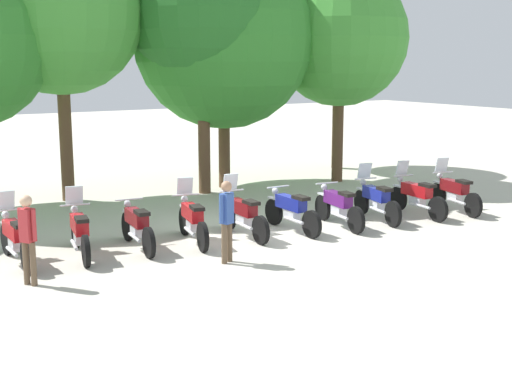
{
  "coord_description": "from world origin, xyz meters",
  "views": [
    {
      "loc": [
        -8.48,
        -13.16,
        3.95
      ],
      "look_at": [
        0.0,
        0.5,
        0.9
      ],
      "focal_mm": 48.82,
      "sensor_mm": 36.0,
      "label": 1
    }
  ],
  "objects_px": {
    "motorcycle_9": "(454,192)",
    "tree_6": "(339,50)",
    "motorcycle_8": "(416,196)",
    "motorcycle_3": "(192,220)",
    "motorcycle_6": "(338,206)",
    "motorcycle_5": "(291,210)",
    "motorcycle_4": "(243,214)",
    "tree_2": "(59,10)",
    "tree_4": "(223,38)",
    "tree_5": "(340,38)",
    "tree_3": "(202,12)",
    "motorcycle_0": "(15,238)",
    "person_1": "(227,215)",
    "motorcycle_1": "(80,232)",
    "motorcycle_2": "(137,226)",
    "person_0": "(28,233)",
    "motorcycle_7": "(376,200)"
  },
  "relations": [
    {
      "from": "tree_5",
      "to": "tree_6",
      "type": "relative_size",
      "value": 1.1
    },
    {
      "from": "motorcycle_0",
      "to": "motorcycle_1",
      "type": "xyz_separation_m",
      "value": [
        1.23,
        -0.19,
        0.0
      ]
    },
    {
      "from": "motorcycle_9",
      "to": "motorcycle_8",
      "type": "bearing_deg",
      "value": 95.47
    },
    {
      "from": "motorcycle_9",
      "to": "tree_6",
      "type": "relative_size",
      "value": 0.35
    },
    {
      "from": "motorcycle_6",
      "to": "tree_5",
      "type": "distance_m",
      "value": 7.64
    },
    {
      "from": "tree_4",
      "to": "motorcycle_9",
      "type": "bearing_deg",
      "value": -61.86
    },
    {
      "from": "motorcycle_4",
      "to": "tree_4",
      "type": "xyz_separation_m",
      "value": [
        2.73,
        5.72,
        4.1
      ]
    },
    {
      "from": "tree_4",
      "to": "motorcycle_2",
      "type": "bearing_deg",
      "value": -133.58
    },
    {
      "from": "motorcycle_5",
      "to": "motorcycle_7",
      "type": "relative_size",
      "value": 1.01
    },
    {
      "from": "tree_2",
      "to": "motorcycle_0",
      "type": "bearing_deg",
      "value": -116.07
    },
    {
      "from": "motorcycle_6",
      "to": "motorcycle_9",
      "type": "xyz_separation_m",
      "value": [
        3.68,
        -0.28,
        0.01
      ]
    },
    {
      "from": "motorcycle_1",
      "to": "tree_5",
      "type": "distance_m",
      "value": 11.73
    },
    {
      "from": "motorcycle_9",
      "to": "tree_3",
      "type": "bearing_deg",
      "value": 49.07
    },
    {
      "from": "motorcycle_9",
      "to": "tree_3",
      "type": "distance_m",
      "value": 8.73
    },
    {
      "from": "motorcycle_4",
      "to": "tree_3",
      "type": "distance_m",
      "value": 7.26
    },
    {
      "from": "motorcycle_8",
      "to": "tree_3",
      "type": "relative_size",
      "value": 0.29
    },
    {
      "from": "motorcycle_4",
      "to": "motorcycle_8",
      "type": "distance_m",
      "value": 4.93
    },
    {
      "from": "motorcycle_4",
      "to": "motorcycle_7",
      "type": "xyz_separation_m",
      "value": [
        3.68,
        -0.34,
        0.0
      ]
    },
    {
      "from": "motorcycle_1",
      "to": "motorcycle_8",
      "type": "distance_m",
      "value": 8.61
    },
    {
      "from": "motorcycle_6",
      "to": "tree_4",
      "type": "xyz_separation_m",
      "value": [
        0.27,
        6.09,
        4.12
      ]
    },
    {
      "from": "motorcycle_5",
      "to": "tree_5",
      "type": "xyz_separation_m",
      "value": [
        5.19,
        4.84,
        4.14
      ]
    },
    {
      "from": "motorcycle_1",
      "to": "motorcycle_6",
      "type": "relative_size",
      "value": 1.0
    },
    {
      "from": "motorcycle_9",
      "to": "person_0",
      "type": "distance_m",
      "value": 11.15
    },
    {
      "from": "motorcycle_5",
      "to": "tree_4",
      "type": "relative_size",
      "value": 0.3
    },
    {
      "from": "motorcycle_2",
      "to": "motorcycle_6",
      "type": "height_order",
      "value": "same"
    },
    {
      "from": "person_0",
      "to": "tree_6",
      "type": "relative_size",
      "value": 0.26
    },
    {
      "from": "motorcycle_1",
      "to": "tree_4",
      "type": "bearing_deg",
      "value": -39.85
    },
    {
      "from": "motorcycle_2",
      "to": "motorcycle_7",
      "type": "distance_m",
      "value": 6.16
    },
    {
      "from": "motorcycle_8",
      "to": "tree_6",
      "type": "height_order",
      "value": "tree_6"
    },
    {
      "from": "motorcycle_8",
      "to": "motorcycle_9",
      "type": "xyz_separation_m",
      "value": [
        1.23,
        -0.14,
        0.0
      ]
    },
    {
      "from": "motorcycle_4",
      "to": "tree_2",
      "type": "bearing_deg",
      "value": 21.27
    },
    {
      "from": "motorcycle_2",
      "to": "person_1",
      "type": "relative_size",
      "value": 1.33
    },
    {
      "from": "tree_5",
      "to": "motorcycle_1",
      "type": "bearing_deg",
      "value": -156.72
    },
    {
      "from": "tree_3",
      "to": "tree_5",
      "type": "relative_size",
      "value": 1.1
    },
    {
      "from": "motorcycle_4",
      "to": "motorcycle_9",
      "type": "bearing_deg",
      "value": -93.45
    },
    {
      "from": "tree_3",
      "to": "motorcycle_0",
      "type": "bearing_deg",
      "value": -145.08
    },
    {
      "from": "motorcycle_5",
      "to": "motorcycle_8",
      "type": "xyz_separation_m",
      "value": [
        3.68,
        -0.35,
        0.01
      ]
    },
    {
      "from": "tree_2",
      "to": "tree_3",
      "type": "height_order",
      "value": "tree_2"
    },
    {
      "from": "motorcycle_1",
      "to": "tree_4",
      "type": "distance_m",
      "value": 9.3
    },
    {
      "from": "motorcycle_5",
      "to": "motorcycle_9",
      "type": "distance_m",
      "value": 4.93
    },
    {
      "from": "motorcycle_4",
      "to": "tree_3",
      "type": "relative_size",
      "value": 0.29
    },
    {
      "from": "motorcycle_4",
      "to": "tree_5",
      "type": "xyz_separation_m",
      "value": [
        6.42,
        4.68,
        4.12
      ]
    },
    {
      "from": "motorcycle_5",
      "to": "motorcycle_9",
      "type": "xyz_separation_m",
      "value": [
        4.91,
        -0.48,
        0.01
      ]
    },
    {
      "from": "motorcycle_6",
      "to": "tree_5",
      "type": "relative_size",
      "value": 0.32
    },
    {
      "from": "motorcycle_3",
      "to": "motorcycle_6",
      "type": "relative_size",
      "value": 0.99
    },
    {
      "from": "motorcycle_3",
      "to": "motorcycle_5",
      "type": "height_order",
      "value": "motorcycle_3"
    },
    {
      "from": "tree_4",
      "to": "motorcycle_6",
      "type": "bearing_deg",
      "value": -92.58
    },
    {
      "from": "tree_4",
      "to": "tree_5",
      "type": "bearing_deg",
      "value": -15.66
    },
    {
      "from": "motorcycle_3",
      "to": "tree_6",
      "type": "bearing_deg",
      "value": -42.37
    },
    {
      "from": "person_1",
      "to": "motorcycle_1",
      "type": "bearing_deg",
      "value": -152.16
    }
  ]
}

